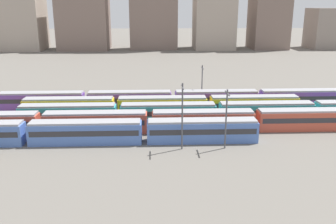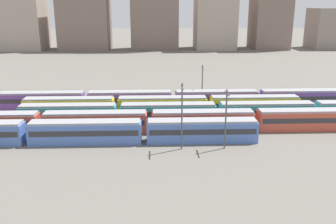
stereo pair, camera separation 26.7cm
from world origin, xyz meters
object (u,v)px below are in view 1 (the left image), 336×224
object	(u,v)px
train_track_1	(150,121)
catenary_pole_0	(182,113)
train_track_0	(86,132)
train_track_3	(162,106)
catenary_pole_1	(202,83)
catenary_pole_2	(226,116)
train_track_2	(266,111)
train_track_4	(216,99)

from	to	relation	value
train_track_1	catenary_pole_0	xyz separation A→B (m)	(5.07, -8.41, 3.89)
train_track_0	train_track_1	size ratio (longest dim) A/B	0.75
train_track_3	catenary_pole_0	world-z (taller)	catenary_pole_0
train_track_1	catenary_pole_1	distance (m)	21.96
train_track_0	catenary_pole_2	world-z (taller)	catenary_pole_2
catenary_pole_1	train_track_0	bearing A→B (deg)	-132.97
train_track_2	catenary_pole_0	bearing A→B (deg)	-141.87
catenary_pole_2	catenary_pole_0	bearing A→B (deg)	-179.80
train_track_2	catenary_pole_2	world-z (taller)	catenary_pole_2
train_track_3	train_track_4	size ratio (longest dim) A/B	0.60
catenary_pole_0	catenary_pole_1	world-z (taller)	catenary_pole_0
train_track_1	catenary_pole_1	bearing A→B (deg)	57.53
train_track_2	train_track_4	size ratio (longest dim) A/B	1.00
train_track_0	train_track_2	xyz separation A→B (m)	(32.68, 10.40, 0.00)
train_track_4	train_track_3	bearing A→B (deg)	-156.47
train_track_3	catenary_pole_2	distance (m)	21.22
catenary_pole_1	catenary_pole_2	bearing A→B (deg)	-89.68
train_track_4	train_track_1	bearing A→B (deg)	-132.93
train_track_3	catenary_pole_2	bearing A→B (deg)	-63.77
train_track_0	catenary_pole_2	bearing A→B (deg)	-8.22
train_track_0	train_track_2	world-z (taller)	same
train_track_2	catenary_pole_0	size ratio (longest dim) A/B	8.93
train_track_3	catenary_pole_2	xyz separation A→B (m)	(9.26, -18.79, 3.36)
catenary_pole_2	catenary_pole_1	bearing A→B (deg)	90.32
catenary_pole_0	catenary_pole_1	distance (m)	27.58
train_track_0	train_track_1	xyz separation A→B (m)	(10.26, 5.20, 0.00)
train_track_3	catenary_pole_2	world-z (taller)	catenary_pole_2
train_track_4	train_track_0	bearing A→B (deg)	-139.98
catenary_pole_0	catenary_pole_2	size ratio (longest dim) A/B	1.11
catenary_pole_1	catenary_pole_2	distance (m)	26.74
train_track_0	train_track_4	xyz separation A→B (m)	(24.77, 20.80, 0.00)
train_track_2	train_track_3	distance (m)	20.52
train_track_2	catenary_pole_1	size ratio (longest dim) A/B	10.54
train_track_1	train_track_4	xyz separation A→B (m)	(14.51, 15.60, 0.00)
train_track_2	train_track_3	xyz separation A→B (m)	(-19.85, 5.20, -0.00)
catenary_pole_2	train_track_4	bearing A→B (deg)	83.61
catenary_pole_2	train_track_2	bearing A→B (deg)	52.07
train_track_4	train_track_2	bearing A→B (deg)	-52.76
train_track_1	train_track_2	distance (m)	23.01
train_track_1	train_track_0	bearing A→B (deg)	-153.12
catenary_pole_1	catenary_pole_0	bearing A→B (deg)	-103.85
train_track_3	train_track_2	bearing A→B (deg)	-14.68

